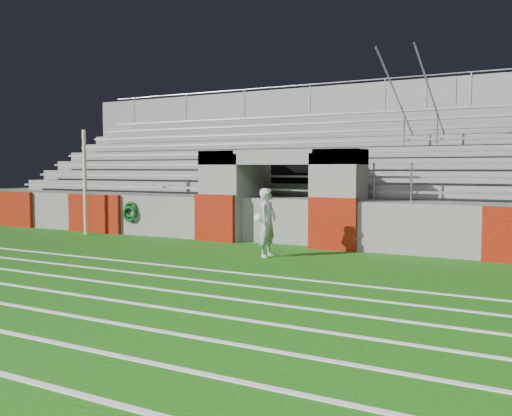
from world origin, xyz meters
The scene contains 6 objects.
ground centered at (0.00, 0.00, 0.00)m, with size 90.00×90.00×0.00m, color #18550E.
field_post centered at (-6.31, 2.38, 1.65)m, with size 0.12×0.12×3.30m, color #C6BD93.
field_markings centered at (0.00, -5.00, 0.01)m, with size 28.00×8.09×0.01m.
stadium_structure centered at (0.00, 7.97, 1.49)m, with size 26.00×8.48×5.42m.
goalkeeper_with_ball centered at (0.87, 1.16, 0.82)m, with size 0.47×0.61×1.63m.
hose_coil centered at (-4.95, 2.92, 0.73)m, with size 0.52×0.15×0.64m.
Camera 1 is at (7.15, -10.70, 2.10)m, focal length 40.00 mm.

